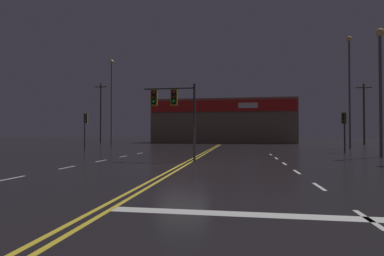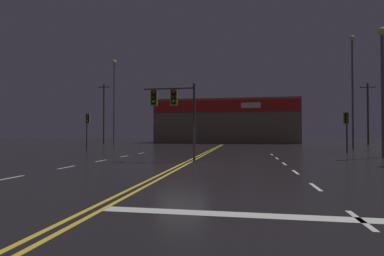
{
  "view_description": "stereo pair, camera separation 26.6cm",
  "coord_description": "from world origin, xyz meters",
  "px_view_note": "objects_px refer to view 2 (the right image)",
  "views": [
    {
      "loc": [
        2.91,
        -15.2,
        1.64
      ],
      "look_at": [
        0.0,
        3.21,
        2.0
      ],
      "focal_mm": 28.0,
      "sensor_mm": 36.0,
      "label": 1
    },
    {
      "loc": [
        3.17,
        -15.16,
        1.64
      ],
      "look_at": [
        0.0,
        3.21,
        2.0
      ],
      "focal_mm": 28.0,
      "sensor_mm": 36.0,
      "label": 2
    }
  ],
  "objects_px": {
    "traffic_signal_corner_northwest": "(87,123)",
    "traffic_signal_corner_northeast": "(346,123)",
    "traffic_signal_median": "(172,103)",
    "streetlight_near_right": "(352,79)",
    "streetlight_near_left": "(382,74)",
    "streetlight_median_approach": "(114,93)"
  },
  "relations": [
    {
      "from": "streetlight_near_right",
      "to": "streetlight_median_approach",
      "type": "distance_m",
      "value": 29.91
    },
    {
      "from": "traffic_signal_corner_northeast",
      "to": "streetlight_near_right",
      "type": "height_order",
      "value": "streetlight_near_right"
    },
    {
      "from": "traffic_signal_corner_northwest",
      "to": "streetlight_near_left",
      "type": "distance_m",
      "value": 25.51
    },
    {
      "from": "traffic_signal_median",
      "to": "streetlight_near_left",
      "type": "xyz_separation_m",
      "value": [
        13.78,
        5.22,
        2.36
      ]
    },
    {
      "from": "streetlight_near_left",
      "to": "streetlight_median_approach",
      "type": "height_order",
      "value": "streetlight_median_approach"
    },
    {
      "from": "traffic_signal_median",
      "to": "streetlight_near_right",
      "type": "distance_m",
      "value": 24.0
    },
    {
      "from": "traffic_signal_corner_northeast",
      "to": "traffic_signal_median",
      "type": "bearing_deg",
      "value": -142.49
    },
    {
      "from": "streetlight_near_left",
      "to": "streetlight_median_approach",
      "type": "xyz_separation_m",
      "value": [
        -27.43,
        16.63,
        1.59
      ]
    },
    {
      "from": "traffic_signal_corner_northwest",
      "to": "streetlight_near_right",
      "type": "distance_m",
      "value": 28.46
    },
    {
      "from": "traffic_signal_median",
      "to": "traffic_signal_corner_northwest",
      "type": "relative_size",
      "value": 1.26
    },
    {
      "from": "traffic_signal_corner_northwest",
      "to": "traffic_signal_median",
      "type": "bearing_deg",
      "value": -42.05
    },
    {
      "from": "traffic_signal_corner_northwest",
      "to": "traffic_signal_corner_northeast",
      "type": "relative_size",
      "value": 1.06
    },
    {
      "from": "streetlight_near_left",
      "to": "streetlight_near_right",
      "type": "xyz_separation_m",
      "value": [
        2.16,
        12.24,
        1.79
      ]
    },
    {
      "from": "traffic_signal_corner_northeast",
      "to": "streetlight_median_approach",
      "type": "bearing_deg",
      "value": 155.73
    },
    {
      "from": "traffic_signal_median",
      "to": "traffic_signal_corner_northeast",
      "type": "height_order",
      "value": "traffic_signal_median"
    },
    {
      "from": "traffic_signal_median",
      "to": "traffic_signal_corner_northeast",
      "type": "relative_size",
      "value": 1.33
    },
    {
      "from": "traffic_signal_corner_northwest",
      "to": "traffic_signal_corner_northeast",
      "type": "height_order",
      "value": "traffic_signal_corner_northwest"
    },
    {
      "from": "traffic_signal_corner_northeast",
      "to": "streetlight_near_left",
      "type": "distance_m",
      "value": 5.77
    },
    {
      "from": "streetlight_near_right",
      "to": "streetlight_near_left",
      "type": "bearing_deg",
      "value": -99.99
    },
    {
      "from": "traffic_signal_median",
      "to": "streetlight_near_left",
      "type": "distance_m",
      "value": 14.92
    },
    {
      "from": "traffic_signal_median",
      "to": "streetlight_near_right",
      "type": "bearing_deg",
      "value": 47.61
    },
    {
      "from": "traffic_signal_median",
      "to": "streetlight_median_approach",
      "type": "xyz_separation_m",
      "value": [
        -13.65,
        21.85,
        3.95
      ]
    }
  ]
}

